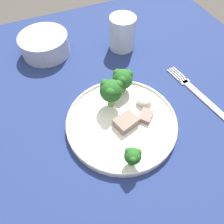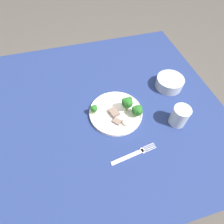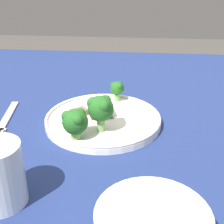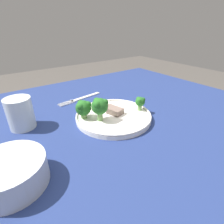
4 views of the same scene
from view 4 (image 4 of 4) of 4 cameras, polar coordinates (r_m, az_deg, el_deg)
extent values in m
cube|color=navy|center=(0.55, 6.74, -4.94)|extent=(1.05, 1.07, 0.03)
cylinder|color=brown|center=(1.31, 7.66, -2.91)|extent=(0.06, 0.06, 0.69)
cylinder|color=white|center=(0.56, 0.49, -1.56)|extent=(0.24, 0.24, 0.01)
torus|color=white|center=(0.56, 0.49, -0.75)|extent=(0.24, 0.24, 0.01)
cube|color=silver|center=(0.73, -8.55, 4.91)|extent=(0.03, 0.14, 0.00)
cube|color=silver|center=(0.70, -13.09, 3.34)|extent=(0.03, 0.02, 0.00)
cube|color=silver|center=(0.70, -15.40, 2.92)|extent=(0.01, 0.05, 0.00)
cube|color=silver|center=(0.69, -15.12, 2.76)|extent=(0.01, 0.05, 0.00)
cube|color=silver|center=(0.69, -14.83, 2.60)|extent=(0.01, 0.05, 0.00)
cube|color=silver|center=(0.68, -14.54, 2.44)|extent=(0.01, 0.05, 0.00)
cylinder|color=#B7BCC6|center=(0.39, -30.24, -16.86)|extent=(0.13, 0.13, 0.05)
cylinder|color=silver|center=(0.39, -30.11, -17.26)|extent=(0.11, 0.11, 0.04)
cylinder|color=silver|center=(0.56, -27.77, -0.38)|extent=(0.07, 0.07, 0.09)
cylinder|color=silver|center=(0.57, -27.39, -1.97)|extent=(0.06, 0.06, 0.05)
cylinder|color=#709E56|center=(0.60, 9.03, 1.51)|extent=(0.01, 0.01, 0.02)
sphere|color=#215B1E|center=(0.59, 9.18, 3.35)|extent=(0.03, 0.03, 0.03)
sphere|color=#215B1E|center=(0.59, 8.58, 4.29)|extent=(0.01, 0.01, 0.01)
sphere|color=#215B1E|center=(0.58, 8.97, 3.65)|extent=(0.01, 0.01, 0.01)
sphere|color=#215B1E|center=(0.59, 10.13, 4.02)|extent=(0.01, 0.01, 0.01)
cylinder|color=#709E56|center=(0.53, -3.93, -1.29)|extent=(0.02, 0.02, 0.03)
sphere|color=#215B1E|center=(0.51, -4.04, 1.86)|extent=(0.05, 0.05, 0.05)
sphere|color=#215B1E|center=(0.52, -4.96, 3.53)|extent=(0.02, 0.02, 0.02)
sphere|color=#215B1E|center=(0.49, -4.87, 2.35)|extent=(0.02, 0.02, 0.02)
sphere|color=#215B1E|center=(0.51, -2.41, 3.08)|extent=(0.02, 0.02, 0.02)
cylinder|color=#709E56|center=(0.55, -9.15, -1.07)|extent=(0.02, 0.02, 0.02)
sphere|color=#215B1E|center=(0.54, -9.35, 1.29)|extent=(0.05, 0.05, 0.05)
sphere|color=#215B1E|center=(0.54, -10.13, 2.83)|extent=(0.02, 0.02, 0.02)
sphere|color=#215B1E|center=(0.52, -10.26, 1.72)|extent=(0.02, 0.02, 0.02)
sphere|color=#215B1E|center=(0.53, -7.91, 2.41)|extent=(0.02, 0.02, 0.02)
cube|color=#756056|center=(0.60, -1.65, 1.72)|extent=(0.04, 0.04, 0.01)
cube|color=#756056|center=(0.56, 1.01, 0.34)|extent=(0.05, 0.05, 0.02)
ellipsoid|color=silver|center=(0.59, -5.58, 1.72)|extent=(0.04, 0.04, 0.02)
camera|label=1|loc=(0.61, 32.53, 36.09)|focal=35.00mm
camera|label=2|loc=(1.01, -12.16, 48.61)|focal=28.00mm
camera|label=3|loc=(0.43, -80.08, 9.76)|focal=50.00mm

